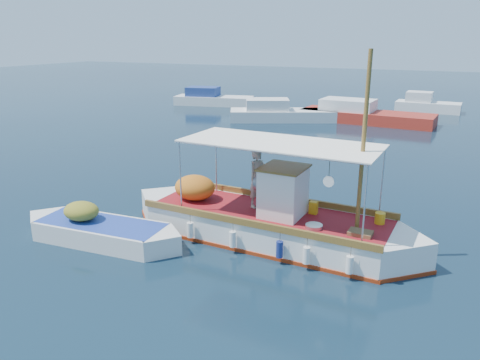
% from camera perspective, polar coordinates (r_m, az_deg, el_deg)
% --- Properties ---
extents(ground, '(160.00, 160.00, 0.00)m').
position_cam_1_polar(ground, '(14.57, 5.56, -7.30)').
color(ground, black).
rests_on(ground, ground).
extents(fishing_caique, '(9.68, 3.04, 5.91)m').
position_cam_1_polar(fishing_caique, '(14.42, 3.19, -5.22)').
color(fishing_caique, white).
rests_on(fishing_caique, ground).
extents(dinghy, '(5.50, 1.79, 1.34)m').
position_cam_1_polar(dinghy, '(14.96, -16.68, -6.13)').
color(dinghy, white).
rests_on(dinghy, ground).
extents(bg_boat_nw, '(8.02, 5.40, 1.80)m').
position_cam_1_polar(bg_boat_nw, '(35.01, 4.84, 8.02)').
color(bg_boat_nw, silver).
rests_on(bg_boat_nw, ground).
extents(bg_boat_n, '(9.54, 3.47, 1.80)m').
position_cam_1_polar(bg_boat_n, '(35.35, 14.69, 7.62)').
color(bg_boat_n, '#A4271B').
rests_on(bg_boat_n, ground).
extents(bg_boat_far_w, '(7.30, 3.61, 1.80)m').
position_cam_1_polar(bg_boat_far_w, '(43.08, -3.46, 9.76)').
color(bg_boat_far_w, silver).
rests_on(bg_boat_far_w, ground).
extents(bg_boat_far_n, '(5.09, 2.20, 1.80)m').
position_cam_1_polar(bg_boat_far_n, '(42.09, 21.73, 8.42)').
color(bg_boat_far_n, silver).
rests_on(bg_boat_far_n, ground).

